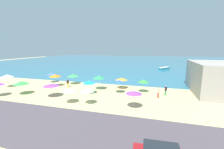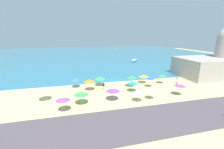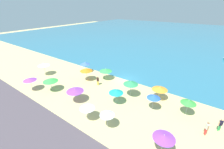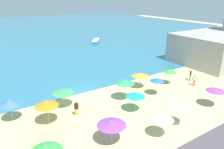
# 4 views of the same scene
# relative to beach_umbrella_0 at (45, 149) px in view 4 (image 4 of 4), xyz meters

# --- Properties ---
(ground_plane) EXTENTS (160.00, 160.00, 0.00)m
(ground_plane) POSITION_rel_beach_umbrella_0_xyz_m (7.91, 10.61, -1.99)
(ground_plane) COLOR #CEBD7E
(sea) EXTENTS (150.00, 110.00, 0.05)m
(sea) POSITION_rel_beach_umbrella_0_xyz_m (7.91, 65.61, -1.96)
(sea) COLOR teal
(sea) RESTS_ON ground_plane
(beach_umbrella_0) EXTENTS (2.38, 2.38, 2.32)m
(beach_umbrella_0) POSITION_rel_beach_umbrella_0_xyz_m (0.00, 0.00, 0.00)
(beach_umbrella_0) COLOR #B2B2B7
(beach_umbrella_0) RESTS_ON ground_plane
(beach_umbrella_1) EXTENTS (2.04, 2.04, 2.35)m
(beach_umbrella_1) POSITION_rel_beach_umbrella_0_xyz_m (-0.83, 8.65, 0.04)
(beach_umbrella_1) COLOR #B2B2B7
(beach_umbrella_1) RESTS_ON ground_plane
(beach_umbrella_2) EXTENTS (1.78, 1.78, 2.37)m
(beach_umbrella_2) POSITION_rel_beach_umbrella_0_xyz_m (15.48, 5.05, 0.09)
(beach_umbrella_2) COLOR #B2B2B7
(beach_umbrella_2) RESTS_ON ground_plane
(beach_umbrella_3) EXTENTS (2.29, 2.29, 2.52)m
(beach_umbrella_3) POSITION_rel_beach_umbrella_0_xyz_m (2.05, 6.13, 0.20)
(beach_umbrella_3) COLOR #B2B2B7
(beach_umbrella_3) RESTS_ON ground_plane
(beach_umbrella_4) EXTENTS (2.28, 2.28, 2.14)m
(beach_umbrella_4) POSITION_rel_beach_umbrella_0_xyz_m (15.27, 7.99, -0.12)
(beach_umbrella_4) COLOR #B2B2B7
(beach_umbrella_4) RESTS_ON ground_plane
(beach_umbrella_5) EXTENTS (2.39, 2.39, 2.23)m
(beach_umbrella_5) POSITION_rel_beach_umbrella_0_xyz_m (4.65, 8.57, -0.08)
(beach_umbrella_5) COLOR #B2B2B7
(beach_umbrella_5) RESTS_ON ground_plane
(beach_umbrella_7) EXTENTS (2.27, 2.27, 2.68)m
(beach_umbrella_7) POSITION_rel_beach_umbrella_0_xyz_m (11.38, 6.18, 0.38)
(beach_umbrella_7) COLOR #B2B2B7
(beach_umbrella_7) RESTS_ON ground_plane
(beach_umbrella_8) EXTENTS (2.48, 2.48, 2.17)m
(beach_umbrella_8) POSITION_rel_beach_umbrella_0_xyz_m (5.61, 0.25, -0.07)
(beach_umbrella_8) COLOR #B2B2B7
(beach_umbrella_8) RESTS_ON ground_plane
(beach_umbrella_9) EXTENTS (1.72, 1.72, 2.41)m
(beach_umbrella_9) POSITION_rel_beach_umbrella_0_xyz_m (12.54, -1.16, 0.09)
(beach_umbrella_9) COLOR #B2B2B7
(beach_umbrella_9) RESTS_ON ground_plane
(beach_umbrella_10) EXTENTS (2.06, 2.06, 2.32)m
(beach_umbrella_10) POSITION_rel_beach_umbrella_0_xyz_m (10.66, 3.32, 0.02)
(beach_umbrella_10) COLOR #B2B2B7
(beach_umbrella_10) RESTS_ON ground_plane
(beach_umbrella_12) EXTENTS (1.87, 1.87, 2.31)m
(beach_umbrella_12) POSITION_rel_beach_umbrella_0_xyz_m (19.43, 6.62, 0.03)
(beach_umbrella_12) COLOR #B2B2B7
(beach_umbrella_12) RESTS_ON ground_plane
(beach_umbrella_13) EXTENTS (2.09, 2.09, 2.32)m
(beach_umbrella_13) POSITION_rel_beach_umbrella_0_xyz_m (18.76, -0.70, 0.08)
(beach_umbrella_13) COLOR #B2B2B7
(beach_umbrella_13) RESTS_ON ground_plane
(beach_umbrella_14) EXTENTS (1.85, 1.85, 2.19)m
(beach_umbrella_14) POSITION_rel_beach_umbrella_0_xyz_m (9.81, -1.53, -0.06)
(beach_umbrella_14) COLOR #B2B2B7
(beach_umbrella_14) RESTS_ON ground_plane
(bather_0) EXTENTS (0.57, 0.25, 1.67)m
(bather_0) POSITION_rel_beach_umbrella_0_xyz_m (4.96, 5.95, -1.05)
(bather_0) COLOR gold
(bather_0) RESTS_ON ground_plane
(bather_1) EXTENTS (0.41, 0.45, 1.65)m
(bather_1) POSITION_rel_beach_umbrella_0_xyz_m (23.09, 5.87, -1.06)
(bather_1) COLOR green
(bather_1) RESTS_ON ground_plane
(bather_2) EXTENTS (0.37, 0.51, 1.74)m
(bather_2) POSITION_rel_beach_umbrella_0_xyz_m (21.90, 4.29, -1.00)
(bather_2) COLOR #F63934
(bather_2) RESTS_ON ground_plane
(skiff_nearshore) EXTENTS (4.27, 5.36, 0.76)m
(skiff_nearshore) POSITION_rel_beach_umbrella_0_xyz_m (24.65, 36.78, -1.55)
(skiff_nearshore) COLOR teal
(skiff_nearshore) RESTS_ON sea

